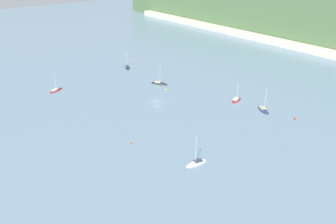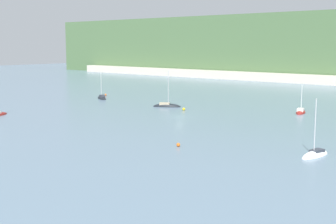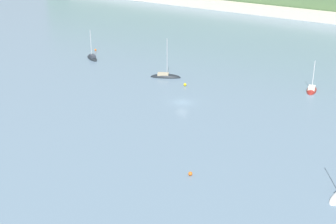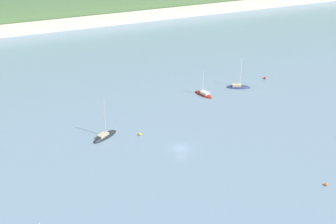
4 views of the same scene
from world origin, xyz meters
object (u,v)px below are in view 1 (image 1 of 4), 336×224
sailboat_2 (127,68)px  mooring_buoy_3 (166,90)px  sailboat_1 (263,110)px  sailboat_5 (56,91)px  sailboat_3 (159,84)px  mooring_buoy_2 (130,143)px  sailboat_0 (236,100)px  mooring_buoy_0 (133,62)px  sailboat_4 (196,164)px  mooring_buoy_1 (295,118)px

sailboat_2 → mooring_buoy_3: bearing=-159.1°
sailboat_1 → mooring_buoy_3: (-39.77, -17.18, 0.28)m
sailboat_5 → sailboat_1: bearing=-74.9°
sailboat_3 → mooring_buoy_2: 53.88m
sailboat_0 → mooring_buoy_0: size_ratio=12.65×
sailboat_3 → mooring_buoy_0: 37.25m
sailboat_1 → sailboat_4: 46.17m
sailboat_1 → sailboat_3: bearing=-135.9°
sailboat_0 → sailboat_1: 12.92m
sailboat_3 → sailboat_5: (-22.15, -41.26, -0.00)m
sailboat_3 → sailboat_5: 46.83m
sailboat_4 → sailboat_5: bearing=-74.6°
sailboat_4 → sailboat_2: bearing=-102.0°
mooring_buoy_2 → sailboat_2: bearing=148.4°
sailboat_1 → sailboat_0: bearing=-148.7°
mooring_buoy_0 → sailboat_3: bearing=-13.6°
mooring_buoy_0 → mooring_buoy_2: 87.35m
sailboat_5 → sailboat_2: bearing=-13.3°
sailboat_5 → mooring_buoy_2: bearing=-111.7°
sailboat_3 → sailboat_1: bearing=-14.7°
mooring_buoy_2 → mooring_buoy_1: bearing=67.4°
mooring_buoy_1 → mooring_buoy_3: size_ratio=1.10×
sailboat_0 → mooring_buoy_3: bearing=105.0°
sailboat_0 → sailboat_4: size_ratio=0.81×
sailboat_5 → mooring_buoy_1: sailboat_5 is taller
sailboat_0 → sailboat_2: sailboat_2 is taller
sailboat_5 → mooring_buoy_0: size_ratio=16.55×
mooring_buoy_2 → sailboat_0: bearing=91.2°
sailboat_2 → mooring_buoy_2: sailboat_2 is taller
mooring_buoy_0 → mooring_buoy_1: mooring_buoy_1 is taller
sailboat_3 → sailboat_5: bearing=-149.6°
sailboat_3 → sailboat_4: 65.72m
mooring_buoy_3 → sailboat_4: bearing=-29.4°
sailboat_5 → mooring_buoy_3: bearing=-61.8°
mooring_buoy_0 → mooring_buoy_3: mooring_buoy_3 is taller
sailboat_5 → mooring_buoy_2: 58.71m
sailboat_1 → mooring_buoy_1: 12.33m
mooring_buoy_3 → sailboat_1: bearing=23.4°
sailboat_5 → mooring_buoy_3: (30.65, 38.57, 0.29)m
sailboat_3 → sailboat_0: bearing=-10.3°
sailboat_4 → sailboat_3: bearing=-109.9°
sailboat_2 → mooring_buoy_3: (38.14, -3.79, 0.26)m
sailboat_4 → mooring_buoy_2: 23.42m
sailboat_5 → mooring_buoy_3: 49.27m
sailboat_1 → mooring_buoy_0: sailboat_1 is taller
sailboat_0 → sailboat_3: size_ratio=0.73×
mooring_buoy_0 → mooring_buoy_1: bearing=5.1°
sailboat_0 → sailboat_3: bearing=94.8°
sailboat_2 → mooring_buoy_2: (66.17, -40.69, 0.22)m
sailboat_0 → mooring_buoy_1: 25.17m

